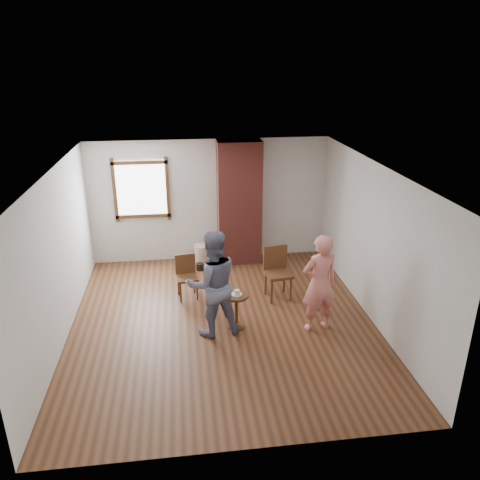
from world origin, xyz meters
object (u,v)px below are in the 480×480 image
object	(u,v)px
man	(212,284)
dining_chair_right	(277,269)
stoneware_crock	(202,255)
dining_chair_left	(187,274)
person_pink	(319,283)
side_table	(236,305)

from	to	relation	value
man	dining_chair_right	bearing A→B (deg)	-149.66
stoneware_crock	man	bearing A→B (deg)	-89.24
stoneware_crock	dining_chair_left	xyz separation A→B (m)	(-0.35, -1.38, 0.23)
stoneware_crock	person_pink	bearing A→B (deg)	-58.31
dining_chair_left	person_pink	world-z (taller)	person_pink
stoneware_crock	dining_chair_left	bearing A→B (deg)	-104.30
side_table	man	distance (m)	0.62
dining_chair_left	man	xyz separation A→B (m)	(0.39, -1.30, 0.43)
dining_chair_left	person_pink	xyz separation A→B (m)	(2.07, -1.40, 0.37)
dining_chair_left	man	bearing A→B (deg)	-80.93
dining_chair_right	person_pink	distance (m)	1.29
person_pink	dining_chair_right	bearing A→B (deg)	-82.53
stoneware_crock	dining_chair_left	world-z (taller)	dining_chair_left
side_table	person_pink	world-z (taller)	person_pink
man	person_pink	xyz separation A→B (m)	(1.68, -0.10, -0.05)
dining_chair_right	man	world-z (taller)	man
stoneware_crock	person_pink	world-z (taller)	person_pink
stoneware_crock	dining_chair_right	world-z (taller)	dining_chair_right
dining_chair_right	side_table	bearing A→B (deg)	-138.75
side_table	person_pink	bearing A→B (deg)	-9.26
stoneware_crock	person_pink	size ratio (longest dim) A/B	0.26
man	person_pink	world-z (taller)	man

